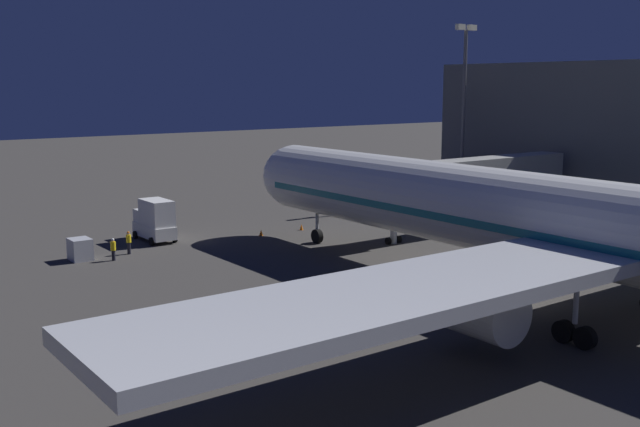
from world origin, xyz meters
The scene contains 10 objects.
ground_plane centered at (0.00, 0.00, 0.00)m, with size 320.00×320.00×0.00m, color #383533.
airliner_at_gate centered at (0.00, 8.60, 5.29)m, with size 59.10×69.80×19.59m.
jet_bridge centered at (-12.72, -15.71, 5.39)m, with size 23.90×3.40×6.92m.
apron_floodlight_mast centered at (-25.50, -27.16, 11.35)m, with size 2.90×0.50×19.77m.
catering_truck centered at (10.75, -28.77, 1.83)m, with size 2.36×4.94×3.65m.
baggage_container_mid_row centered at (18.38, -25.51, 0.84)m, with size 1.52×1.79×1.69m, color #B7BABF.
ground_crew_marshaller_fwd centered at (14.57, -25.25, 1.02)m, with size 0.40×0.40×1.85m.
ground_crew_by_tug centered at (16.39, -23.83, 0.96)m, with size 0.40×0.40×1.76m.
traffic_cone_nose_port centered at (-2.20, -25.24, 0.28)m, with size 0.36×0.36×0.55m, color orange.
traffic_cone_nose_starboard centered at (2.20, -25.24, 0.28)m, with size 0.36×0.36×0.55m, color orange.
Camera 1 is at (36.68, 30.60, 13.39)m, focal length 41.90 mm.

